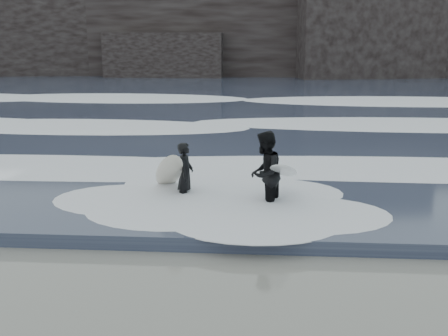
{
  "coord_description": "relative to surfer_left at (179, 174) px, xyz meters",
  "views": [
    {
      "loc": [
        0.66,
        -6.76,
        4.03
      ],
      "look_at": [
        -0.26,
        5.7,
        1.0
      ],
      "focal_mm": 45.0,
      "sensor_mm": 36.0,
      "label": 1
    }
  ],
  "objects": [
    {
      "name": "sea",
      "position": [
        1.34,
        23.0,
        -0.62
      ],
      "size": [
        90.0,
        52.0,
        0.3
      ],
      "primitive_type": "cube",
      "color": "#2F364C",
      "rests_on": "ground"
    },
    {
      "name": "headland",
      "position": [
        1.34,
        40.0,
        4.23
      ],
      "size": [
        70.0,
        9.0,
        10.0
      ],
      "primitive_type": "cube",
      "color": "black",
      "rests_on": "ground"
    },
    {
      "name": "foam_near",
      "position": [
        1.34,
        3.0,
        -0.37
      ],
      "size": [
        60.0,
        3.2,
        0.2
      ],
      "primitive_type": "ellipsoid",
      "color": "white",
      "rests_on": "sea"
    },
    {
      "name": "foam_mid",
      "position": [
        1.34,
        10.0,
        -0.35
      ],
      "size": [
        60.0,
        4.0,
        0.24
      ],
      "primitive_type": "ellipsoid",
      "color": "white",
      "rests_on": "sea"
    },
    {
      "name": "foam_far",
      "position": [
        1.34,
        19.0,
        -0.32
      ],
      "size": [
        60.0,
        4.8,
        0.3
      ],
      "primitive_type": "ellipsoid",
      "color": "white",
      "rests_on": "sea"
    },
    {
      "name": "surfer_left",
      "position": [
        0.0,
        0.0,
        0.0
      ],
      "size": [
        1.18,
        2.13,
        1.52
      ],
      "color": "black",
      "rests_on": "ground"
    },
    {
      "name": "surfer_right",
      "position": [
        2.05,
        -0.58,
        0.19
      ],
      "size": [
        1.32,
        2.1,
        1.91
      ],
      "color": "black",
      "rests_on": "ground"
    }
  ]
}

